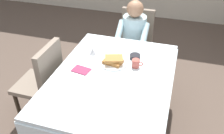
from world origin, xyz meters
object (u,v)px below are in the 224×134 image
diner_person (133,35)px  fork_left_of_plate (96,61)px  spoon_near_edge (110,81)px  plate_breakfast (114,63)px  breakfast_stack (113,60)px  cup_coffee (136,63)px  bowl_butter (135,57)px  dining_table_main (112,82)px  chair_left_side (44,78)px  chair_diner (135,39)px  knife_right_of_plate (132,68)px  syrup_pitcher (93,51)px

diner_person → fork_left_of_plate: diner_person is taller
fork_left_of_plate → spoon_near_edge: bearing=-135.0°
plate_breakfast → breakfast_stack: 0.04m
breakfast_stack → cup_coffee: (0.23, 0.02, -0.01)m
cup_coffee → bowl_butter: 0.16m
diner_person → spoon_near_edge: bearing=91.4°
diner_person → plate_breakfast: bearing=88.5°
dining_table_main → cup_coffee: bearing=46.9°
chair_left_side → chair_diner: bearing=-32.7°
knife_right_of_plate → spoon_near_edge: size_ratio=1.33×
fork_left_of_plate → diner_person: bearing=-10.9°
syrup_pitcher → cup_coffee: bearing=-12.3°
dining_table_main → cup_coffee: (0.18, 0.20, 0.13)m
bowl_butter → fork_left_of_plate: bowl_butter is taller
plate_breakfast → syrup_pitcher: 0.29m
diner_person → breakfast_stack: bearing=88.4°
breakfast_stack → bowl_butter: bearing=42.8°
dining_table_main → plate_breakfast: size_ratio=5.44×
plate_breakfast → syrup_pitcher: bearing=157.4°
chair_left_side → bowl_butter: size_ratio=8.45×
chair_left_side → spoon_near_edge: size_ratio=6.20×
chair_diner → plate_breakfast: chair_diner is taller
chair_left_side → bowl_butter: (0.91, 0.35, 0.23)m
chair_diner → plate_breakfast: size_ratio=3.32×
chair_diner → spoon_near_edge: (0.03, -1.27, 0.21)m
chair_left_side → syrup_pitcher: bearing=-56.6°
diner_person → spoon_near_edge: 1.11m
breakfast_stack → spoon_near_edge: 0.28m
plate_breakfast → bowl_butter: (0.18, 0.16, 0.01)m
chair_left_side → breakfast_stack: chair_left_side is taller
chair_diner → spoon_near_edge: bearing=91.2°
bowl_butter → syrup_pitcher: syrup_pitcher is taller
fork_left_of_plate → chair_left_side: bearing=110.8°
diner_person → breakfast_stack: diner_person is taller
chair_diner → cup_coffee: 1.03m
dining_table_main → spoon_near_edge: spoon_near_edge is taller
cup_coffee → dining_table_main: bearing=-133.1°
chair_left_side → fork_left_of_plate: 0.60m
knife_right_of_plate → breakfast_stack: bearing=81.4°
chair_diner → plate_breakfast: bearing=88.7°
dining_table_main → chair_left_side: bearing=180.0°
chair_left_side → knife_right_of_plate: (0.92, 0.17, 0.21)m
cup_coffee → bowl_butter: cup_coffee is taller
chair_left_side → bowl_butter: 1.00m
fork_left_of_plate → spoon_near_edge: same height
diner_person → breakfast_stack: (-0.02, -0.83, 0.12)m
cup_coffee → knife_right_of_plate: 0.06m
dining_table_main → diner_person: size_ratio=1.36×
chair_diner → knife_right_of_plate: 1.04m
bowl_butter → knife_right_of_plate: size_ratio=0.55×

